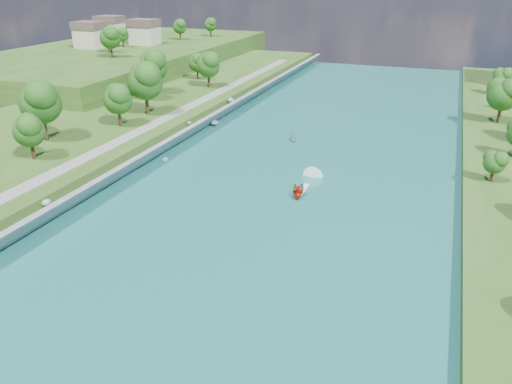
% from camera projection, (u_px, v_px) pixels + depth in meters
% --- Properties ---
extents(ground, '(260.00, 260.00, 0.00)m').
position_uv_depth(ground, '(239.00, 238.00, 66.00)').
color(ground, '#2D5119').
rests_on(ground, ground).
extents(river_water, '(55.00, 240.00, 0.10)m').
position_uv_depth(river_water, '(285.00, 183.00, 83.08)').
color(river_water, '#1B6466').
rests_on(river_water, ground).
extents(berm_west, '(45.00, 240.00, 3.50)m').
position_uv_depth(berm_west, '(45.00, 140.00, 98.65)').
color(berm_west, '#2D5119').
rests_on(berm_west, ground).
extents(ridge_west, '(60.00, 120.00, 9.00)m').
position_uv_depth(ridge_west, '(124.00, 60.00, 172.22)').
color(ridge_west, '#2D5119').
rests_on(ridge_west, ground).
extents(riprap_bank, '(4.45, 236.00, 4.18)m').
position_uv_depth(riprap_bank, '(147.00, 156.00, 89.91)').
color(riprap_bank, slate).
rests_on(riprap_bank, ground).
extents(riverside_path, '(3.00, 200.00, 0.10)m').
position_uv_depth(riverside_path, '(118.00, 141.00, 92.23)').
color(riverside_path, gray).
rests_on(riverside_path, berm_west).
extents(ridge_houses, '(29.50, 29.50, 8.40)m').
position_uv_depth(ridge_houses, '(115.00, 31.00, 174.93)').
color(ridge_houses, beige).
rests_on(ridge_houses, ridge_west).
extents(trees_west, '(17.96, 149.09, 13.86)m').
position_uv_depth(trees_west, '(35.00, 118.00, 85.51)').
color(trees_west, '#194B14').
rests_on(trees_west, berm_west).
extents(trees_ridge, '(20.06, 63.70, 10.60)m').
position_uv_depth(trees_ridge, '(146.00, 33.00, 166.84)').
color(trees_ridge, '#194B14').
rests_on(trees_ridge, ridge_west).
extents(motorboat, '(3.60, 18.65, 2.22)m').
position_uv_depth(motorboat, '(302.00, 188.00, 79.44)').
color(motorboat, red).
rests_on(motorboat, river_water).
extents(raft, '(3.42, 3.77, 1.50)m').
position_uv_depth(raft, '(293.00, 139.00, 103.73)').
color(raft, gray).
rests_on(raft, river_water).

